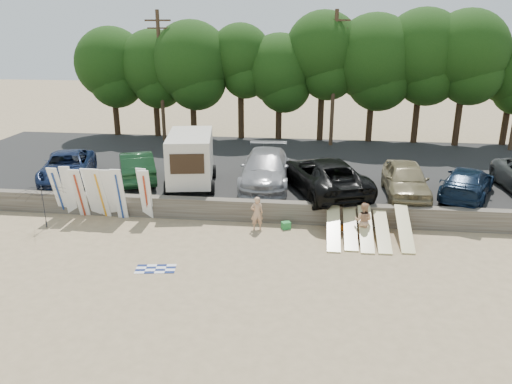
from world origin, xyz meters
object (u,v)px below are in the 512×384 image
Objects in this scene: box_trailer at (191,157)px; car_5 at (467,183)px; cooler at (286,225)px; car_1 at (137,166)px; car_2 at (265,169)px; beachgoer_b at (363,220)px; beachgoer_a at (257,213)px; car_4 at (406,180)px; car_0 at (67,167)px; car_3 at (324,175)px; beach_umbrella at (43,207)px.

box_trailer reaches higher than car_5.
car_1 is at bearing 128.98° from cooler.
car_5 reaches higher than cooler.
car_2 reaches higher than beachgoer_b.
beachgoer_a is 4.07× the size of cooler.
car_1 is 3.00× the size of beachgoer_b.
car_2 is 1.20× the size of car_5.
box_trailer is 9.61m from beachgoer_b.
car_1 is (-3.17, 0.60, -0.75)m from box_trailer.
car_2 is at bearing 172.80° from car_4.
car_0 is 3.36× the size of beachgoer_b.
car_3 is 4.32m from beachgoer_b.
car_4 is at bearing -9.99° from car_2.
beachgoer_b is at bearing -35.34° from cooler.
car_2 is at bearing -28.99° from beachgoer_b.
car_1 is at bearing -5.62° from beachgoer_b.
car_3 is 3.96m from car_4.
box_trailer is at bearing 145.43° from car_1.
car_1 is 12.75× the size of cooler.
car_2 is at bearing -14.83° from car_0.
car_2 is 4.48m from beachgoer_a.
car_2 is at bearing -101.06° from beachgoer_a.
car_3 reaches higher than car_5.
beach_umbrella is at bearing -0.95° from car_3.
car_4 reaches higher than beachgoer_a.
car_5 is at bearing 13.20° from beach_umbrella.
car_2 reaches higher than car_4.
car_2 is at bearing -0.44° from box_trailer.
beach_umbrella is (1.24, -4.91, -0.45)m from car_0.
car_3 reaches higher than car_1.
beachgoer_a is (7.08, -4.38, -0.72)m from car_1.
car_5 is 3.27× the size of beachgoer_a.
car_2 is at bearing 83.63° from cooler.
car_1 is 8.35m from beachgoer_a.
box_trailer reaches higher than beachgoer_b.
beach_umbrella is at bearing 161.49° from cooler.
car_4 is 17.09m from beach_umbrella.
car_1 is 10.10m from car_3.
car_1 is 6.99m from car_2.
car_4 is 13.03× the size of cooler.
car_2 is 4.63m from cooler.
car_3 is (3.07, -0.90, 0.02)m from car_2.
cooler is at bearing 129.82° from car_1.
cooler is (-3.33, 0.63, -0.65)m from beachgoer_b.
car_4 is 7.78m from beachgoer_a.
car_3 reaches higher than cooler.
cooler is (1.30, 0.22, -0.61)m from beachgoer_a.
car_0 is 14.27× the size of cooler.
car_0 is 3.76m from car_1.
car_1 is 0.80× the size of car_2.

